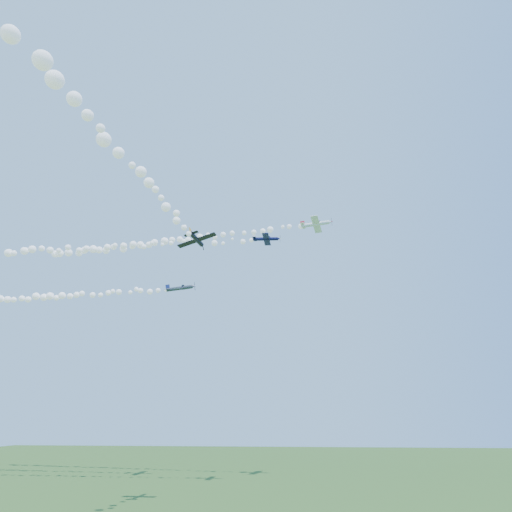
# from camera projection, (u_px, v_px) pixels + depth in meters

# --- Properties ---
(ground) EXTENTS (260.00, 260.00, 0.00)m
(ground) POSITION_uv_depth(u_px,v_px,m) (234.00, 489.00, 81.30)
(ground) COLOR #2A4C1C
(ground) RESTS_ON ground
(plane_white) EXTENTS (7.76, 8.21, 2.13)m
(plane_white) POSITION_uv_depth(u_px,v_px,m) (316.00, 224.00, 101.28)
(plane_white) COLOR white
(smoke_trail_white) EXTENTS (71.17, 14.53, 3.22)m
(smoke_trail_white) POSITION_uv_depth(u_px,v_px,m) (168.00, 242.00, 110.61)
(smoke_trail_white) COLOR white
(plane_navy) EXTENTS (6.22, 6.51, 2.08)m
(plane_navy) POSITION_uv_depth(u_px,v_px,m) (266.00, 239.00, 91.70)
(plane_navy) COLOR #0D0F3D
(smoke_trail_navy) EXTENTS (70.68, 3.77, 2.50)m
(smoke_trail_navy) POSITION_uv_depth(u_px,v_px,m) (101.00, 247.00, 95.75)
(smoke_trail_navy) COLOR white
(plane_grey) EXTENTS (7.56, 7.66, 2.46)m
(plane_grey) POSITION_uv_depth(u_px,v_px,m) (180.00, 288.00, 101.13)
(plane_grey) COLOR #333A4A
(smoke_trail_grey) EXTENTS (64.57, 8.23, 3.31)m
(smoke_trail_grey) POSITION_uv_depth(u_px,v_px,m) (49.00, 297.00, 106.95)
(smoke_trail_grey) COLOR white
(plane_black) EXTENTS (6.44, 6.28, 1.99)m
(plane_black) POSITION_uv_depth(u_px,v_px,m) (197.00, 240.00, 69.95)
(plane_black) COLOR black
(smoke_trail_black) EXTENTS (9.46, 66.73, 2.62)m
(smoke_trail_black) POSITION_uv_depth(u_px,v_px,m) (62.00, 88.00, 37.45)
(smoke_trail_black) COLOR white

